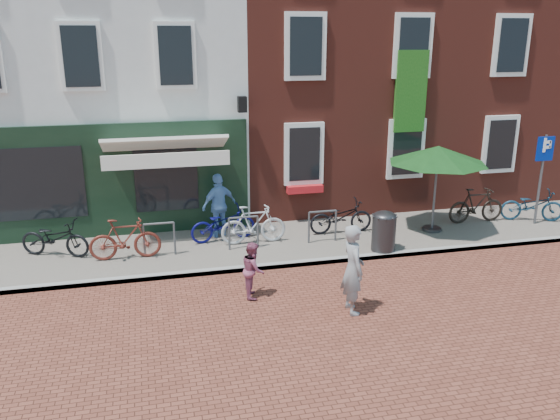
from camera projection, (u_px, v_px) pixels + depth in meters
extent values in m
plane|color=brown|center=(317.00, 265.00, 13.12)|extent=(80.00, 80.00, 0.00)
cube|color=slate|center=(337.00, 238.00, 14.72)|extent=(24.00, 3.00, 0.10)
cube|color=silver|center=(94.00, 55.00, 17.16)|extent=(8.00, 8.00, 9.00)
cube|color=maroon|center=(315.00, 37.00, 18.57)|extent=(6.00, 8.00, 10.00)
cube|color=maroon|center=(479.00, 37.00, 19.92)|extent=(6.00, 8.00, 10.00)
cylinder|color=#2D2D2F|center=(384.00, 233.00, 13.63)|extent=(0.57, 0.57, 0.86)
ellipsoid|color=#2D2D2F|center=(385.00, 214.00, 13.48)|extent=(0.57, 0.57, 0.26)
cylinder|color=#4C4C4F|center=(540.00, 180.00, 15.32)|extent=(0.07, 0.07, 2.47)
cube|color=#00208F|center=(545.00, 149.00, 15.04)|extent=(0.50, 0.04, 0.65)
cylinder|color=#4C4C4F|center=(432.00, 229.00, 15.13)|extent=(0.50, 0.50, 0.08)
cylinder|color=#4C4C4F|center=(435.00, 191.00, 14.82)|extent=(0.06, 0.06, 2.15)
cone|color=#144417|center=(438.00, 151.00, 14.50)|extent=(2.56, 2.56, 0.45)
imported|color=gray|center=(353.00, 269.00, 10.69)|extent=(0.42, 0.64, 1.75)
imported|color=#8D425D|center=(253.00, 270.00, 11.42)|extent=(0.50, 0.61, 1.15)
imported|color=#709FDB|center=(219.00, 205.00, 14.50)|extent=(1.05, 0.78, 1.65)
imported|color=black|center=(55.00, 238.00, 13.28)|extent=(1.78, 1.18, 0.88)
imported|color=maroon|center=(125.00, 239.00, 13.08)|extent=(1.63, 0.48, 0.98)
imported|color=#0A094F|center=(223.00, 224.00, 14.29)|extent=(1.76, 0.88, 0.88)
imported|color=#BDBDC0|center=(253.00, 224.00, 14.08)|extent=(1.63, 0.46, 0.98)
imported|color=black|center=(341.00, 217.00, 14.83)|extent=(1.68, 0.59, 0.88)
imported|color=black|center=(476.00, 205.00, 15.64)|extent=(1.64, 0.48, 0.98)
imported|color=#123046|center=(532.00, 205.00, 15.81)|extent=(1.78, 1.13, 0.88)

